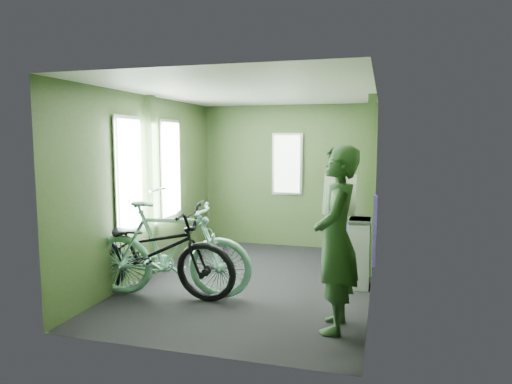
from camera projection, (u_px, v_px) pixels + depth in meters
room at (252, 165)px, 5.53m from camera, size 4.00×4.02×2.31m
bicycle_black at (151, 296)px, 5.09m from camera, size 2.00×0.86×1.13m
bicycle_mint at (171, 298)px, 5.04m from camera, size 1.89×0.90×1.14m
passenger at (336, 239)px, 4.12m from camera, size 0.41×0.71×1.70m
waste_box at (359, 253)px, 5.38m from camera, size 0.24×0.34×0.82m
bench_seat at (356, 239)px, 6.68m from camera, size 0.64×1.00×0.99m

